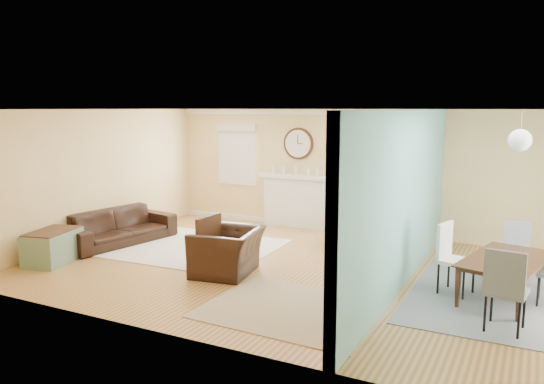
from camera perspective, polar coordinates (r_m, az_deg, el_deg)
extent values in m
plane|color=#915C26|center=(8.74, 3.83, -8.44)|extent=(9.00, 9.00, 0.00)
cube|color=#D4B377|center=(11.24, 9.91, 2.14)|extent=(9.00, 0.02, 2.60)
cube|color=#D4B377|center=(5.85, -7.66, -4.11)|extent=(9.00, 0.02, 2.60)
cube|color=#D4B377|center=(10.99, -18.23, 1.66)|extent=(0.02, 6.00, 2.60)
cube|color=white|center=(8.34, 4.02, 8.86)|extent=(9.00, 6.00, 0.02)
cube|color=#D4B377|center=(9.34, 15.83, 0.55)|extent=(0.12, 3.20, 2.60)
cube|color=#D4B377|center=(5.63, 8.07, -4.64)|extent=(0.12, 1.00, 2.60)
cube|color=#D4B377|center=(6.81, 12.12, 6.97)|extent=(0.12, 1.80, 0.40)
cube|color=white|center=(7.85, 13.00, -2.38)|extent=(0.04, 0.12, 2.20)
cube|color=white|center=(6.16, 8.92, -5.39)|extent=(0.04, 0.12, 2.20)
cube|color=white|center=(6.84, 11.49, 5.32)|extent=(0.04, 1.92, 0.12)
cube|color=#7CCBC2|center=(7.97, 14.37, -0.80)|extent=(0.02, 6.00, 2.60)
cube|color=white|center=(11.76, 2.64, -1.13)|extent=(1.50, 0.24, 1.10)
cube|color=white|center=(11.65, 2.60, 1.66)|extent=(1.70, 0.30, 0.08)
cube|color=black|center=(11.86, 2.83, -1.29)|extent=(0.85, 0.02, 0.75)
cube|color=gold|center=(11.78, 2.61, -1.76)|extent=(0.85, 0.02, 0.62)
cylinder|color=#472110|center=(11.69, 2.86, 5.23)|extent=(0.70, 0.06, 0.70)
cylinder|color=silver|center=(11.65, 2.79, 5.22)|extent=(0.60, 0.01, 0.60)
cube|color=black|center=(11.64, 2.79, 5.71)|extent=(0.02, 0.01, 0.20)
cube|color=black|center=(11.63, 3.06, 5.21)|extent=(0.12, 0.01, 0.02)
cube|color=white|center=(12.43, -3.68, 4.06)|extent=(0.90, 0.03, 1.30)
cube|color=white|center=(12.40, -3.76, 4.05)|extent=(1.00, 0.04, 1.40)
cube|color=beige|center=(12.33, -3.88, 6.95)|extent=(1.05, 0.10, 0.18)
cube|color=white|center=(11.18, 10.16, 3.38)|extent=(0.90, 0.03, 1.30)
cube|color=white|center=(11.15, 10.11, 3.37)|extent=(1.00, 0.04, 1.40)
cube|color=beige|center=(11.07, 10.14, 6.60)|extent=(1.05, 0.10, 0.18)
cylinder|color=gold|center=(7.69, 25.24, 6.90)|extent=(0.02, 0.02, 0.30)
sphere|color=white|center=(7.70, 25.11, 5.04)|extent=(0.30, 0.30, 0.30)
cube|color=beige|center=(10.20, -8.36, -5.93)|extent=(3.07, 2.69, 0.02)
cube|color=tan|center=(7.14, 2.43, -12.47)|extent=(2.33, 1.93, 0.01)
cube|color=slate|center=(8.15, 23.91, -10.48)|extent=(2.53, 3.16, 0.01)
imported|color=black|center=(10.77, -16.17, -3.62)|extent=(1.26, 2.39, 0.66)
imported|color=black|center=(8.52, -4.80, -6.41)|extent=(1.14, 1.25, 0.72)
imported|color=#007038|center=(10.62, 8.72, -3.38)|extent=(1.06, 1.07, 0.72)
cube|color=#5C765E|center=(9.85, -22.49, -5.49)|extent=(0.81, 1.09, 0.54)
cube|color=#472110|center=(9.79, -22.59, -3.90)|extent=(0.77, 1.03, 0.02)
cube|color=#916033|center=(9.34, 13.03, -4.97)|extent=(0.47, 1.42, 0.80)
cube|color=#472110|center=(8.96, 10.89, -4.50)|extent=(0.01, 0.38, 0.22)
cube|color=#472110|center=(9.03, 10.84, -6.17)|extent=(0.01, 0.38, 0.22)
cube|color=#472110|center=(9.36, 11.62, -3.94)|extent=(0.01, 0.38, 0.22)
cube|color=#472110|center=(9.43, 11.56, -5.54)|extent=(0.01, 0.38, 0.22)
cube|color=#472110|center=(9.77, 12.28, -3.43)|extent=(0.01, 0.38, 0.22)
cube|color=#472110|center=(9.83, 12.23, -4.96)|extent=(0.01, 0.38, 0.22)
imported|color=black|center=(9.20, 13.06, -0.70)|extent=(0.25, 1.06, 0.61)
cylinder|color=white|center=(8.34, 11.03, -7.56)|extent=(0.36, 0.36, 0.53)
imported|color=#337F33|center=(8.22, 11.13, -4.24)|extent=(0.54, 0.55, 0.47)
imported|color=#472110|center=(8.07, 24.04, -8.56)|extent=(1.28, 1.83, 0.58)
cube|color=slate|center=(9.16, 24.79, -5.80)|extent=(0.39, 0.39, 0.05)
cube|color=slate|center=(9.11, 24.88, -4.41)|extent=(0.38, 0.06, 0.46)
cylinder|color=black|center=(9.37, 25.67, -6.93)|extent=(0.03, 0.03, 0.38)
cylinder|color=black|center=(9.07, 25.66, -7.43)|extent=(0.03, 0.03, 0.38)
cylinder|color=black|center=(9.37, 23.77, -6.80)|extent=(0.03, 0.03, 0.38)
cylinder|color=black|center=(9.07, 23.70, -7.30)|extent=(0.03, 0.03, 0.38)
cube|color=slate|center=(6.91, 23.87, -9.78)|extent=(0.50, 0.50, 0.05)
cube|color=slate|center=(6.84, 24.02, -7.64)|extent=(0.45, 0.10, 0.54)
cylinder|color=black|center=(6.86, 21.93, -12.09)|extent=(0.03, 0.03, 0.45)
cylinder|color=black|center=(7.20, 22.54, -11.13)|extent=(0.03, 0.03, 0.45)
cylinder|color=black|center=(6.80, 25.01, -12.47)|extent=(0.03, 0.03, 0.45)
cylinder|color=black|center=(7.14, 25.47, -11.47)|extent=(0.03, 0.03, 0.45)
cube|color=white|center=(7.98, 19.25, -7.05)|extent=(0.55, 0.55, 0.05)
cube|color=white|center=(7.92, 19.35, -5.19)|extent=(0.16, 0.45, 0.53)
cylinder|color=black|center=(8.28, 18.46, -8.28)|extent=(0.03, 0.03, 0.45)
cylinder|color=black|center=(8.16, 20.83, -8.67)|extent=(0.03, 0.03, 0.45)
cylinder|color=black|center=(7.96, 17.43, -8.93)|extent=(0.03, 0.03, 0.45)
cylinder|color=black|center=(7.83, 19.89, -9.35)|extent=(0.03, 0.03, 0.45)
cylinder|color=black|center=(7.97, 26.69, -9.61)|extent=(0.03, 0.03, 0.41)
cylinder|color=black|center=(8.29, 26.81, -8.91)|extent=(0.03, 0.03, 0.41)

